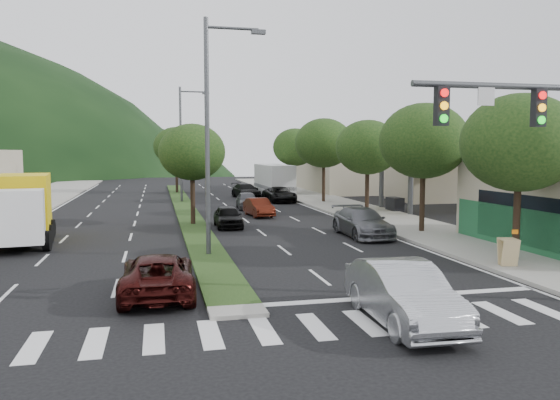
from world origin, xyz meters
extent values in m
plane|color=black|center=(0.00, 0.00, 0.00)|extent=(160.00, 160.00, 0.00)
cube|color=gray|center=(12.50, 25.00, 0.07)|extent=(5.00, 90.00, 0.15)
cube|color=#1A3413|center=(0.00, 28.00, 0.06)|extent=(1.60, 56.00, 0.12)
cube|color=silver|center=(0.00, -2.00, 0.01)|extent=(19.00, 2.20, 0.01)
cylinder|color=#47494C|center=(7.60, -1.50, 6.30)|extent=(6.00, 0.18, 0.18)
cube|color=black|center=(8.40, -1.65, 5.70)|extent=(0.35, 0.25, 1.05)
cube|color=black|center=(5.40, -1.65, 5.70)|extent=(0.35, 0.25, 1.05)
cube|color=silver|center=(19.00, 22.00, 5.00)|extent=(12.00, 8.00, 0.50)
cube|color=yellow|center=(19.00, 22.00, 4.65)|extent=(12.20, 8.20, 0.50)
cylinder|color=#47494C|center=(15.00, 19.50, 2.30)|extent=(0.36, 0.36, 4.60)
cylinder|color=#47494C|center=(23.00, 19.50, 2.30)|extent=(0.36, 0.36, 4.60)
cylinder|color=#47494C|center=(15.00, 24.50, 2.30)|extent=(0.36, 0.36, 4.60)
cylinder|color=#47494C|center=(23.00, 24.50, 2.30)|extent=(0.36, 0.36, 4.60)
cube|color=black|center=(15.00, 22.00, 0.55)|extent=(0.80, 1.60, 1.10)
cube|color=black|center=(23.00, 22.00, 0.55)|extent=(0.80, 1.60, 1.10)
cube|color=#B4A88F|center=(19.50, 44.00, 2.60)|extent=(10.00, 16.00, 5.20)
cylinder|color=black|center=(12.00, 4.00, 1.97)|extent=(0.28, 0.28, 3.64)
ellipsoid|color=black|center=(12.00, 4.00, 4.83)|extent=(4.60, 4.60, 3.91)
cylinder|color=black|center=(12.00, 12.00, 2.05)|extent=(0.28, 0.28, 3.81)
ellipsoid|color=black|center=(12.00, 12.00, 5.05)|extent=(4.80, 4.80, 4.08)
cylinder|color=black|center=(12.00, 20.00, 1.94)|extent=(0.28, 0.28, 3.58)
ellipsoid|color=black|center=(12.00, 20.00, 4.76)|extent=(4.40, 4.40, 3.74)
cylinder|color=black|center=(12.00, 30.00, 2.11)|extent=(0.28, 0.28, 3.92)
ellipsoid|color=black|center=(12.00, 30.00, 5.19)|extent=(5.00, 5.00, 4.25)
cylinder|color=black|center=(12.00, 40.00, 2.00)|extent=(0.28, 0.28, 3.70)
ellipsoid|color=black|center=(12.00, 40.00, 4.90)|extent=(4.60, 4.60, 3.91)
cylinder|color=black|center=(0.00, 18.00, 1.80)|extent=(0.28, 0.28, 3.36)
ellipsoid|color=black|center=(0.00, 18.00, 4.44)|extent=(4.00, 4.00, 3.40)
cylinder|color=black|center=(0.00, 44.00, 2.02)|extent=(0.28, 0.28, 3.81)
ellipsoid|color=black|center=(0.00, 44.00, 5.02)|extent=(4.80, 4.80, 4.08)
cylinder|color=#47494C|center=(0.00, 8.00, 5.00)|extent=(0.20, 0.20, 10.00)
cylinder|color=#47494C|center=(1.10, 8.00, 9.60)|extent=(2.20, 0.12, 0.12)
cube|color=#47494C|center=(2.20, 8.00, 9.50)|extent=(0.60, 0.25, 0.18)
cylinder|color=#47494C|center=(0.00, 33.00, 5.00)|extent=(0.20, 0.20, 10.00)
cylinder|color=#47494C|center=(1.10, 33.00, 9.60)|extent=(2.20, 0.12, 0.12)
cube|color=#47494C|center=(2.20, 33.00, 9.50)|extent=(0.60, 0.25, 0.18)
imported|color=#A4A6AB|center=(4.10, -2.26, 0.80)|extent=(1.84, 4.89, 1.59)
imported|color=black|center=(-2.14, 2.00, 0.66)|extent=(2.28, 4.79, 1.32)
imported|color=black|center=(1.96, 16.75, 0.64)|extent=(1.55, 3.76, 1.28)
imported|color=#55565B|center=(8.45, 11.75, 0.75)|extent=(2.13, 5.17, 1.50)
imported|color=#4B170C|center=(4.75, 21.75, 0.62)|extent=(1.69, 3.89, 1.24)
imported|color=black|center=(8.49, 31.75, 0.67)|extent=(2.44, 4.93, 1.34)
imported|color=#444449|center=(4.76, 26.75, 0.67)|extent=(1.83, 4.02, 1.34)
imported|color=black|center=(6.28, 36.75, 0.69)|extent=(2.53, 4.94, 1.37)
cube|color=white|center=(-8.11, 10.34, 1.64)|extent=(2.44, 1.92, 2.36)
cube|color=#DDBB0B|center=(-8.60, 14.10, 1.74)|extent=(2.90, 4.58, 3.18)
cube|color=black|center=(-8.49, 13.29, 0.46)|extent=(2.81, 6.17, 0.31)
cylinder|color=black|center=(-6.99, 10.92, 0.46)|extent=(0.43, 0.96, 0.92)
cylinder|color=black|center=(-7.28, 13.14, 0.46)|extent=(0.43, 0.96, 0.92)
cylinder|color=black|center=(-7.55, 15.15, 0.46)|extent=(0.43, 0.96, 0.92)
cylinder|color=black|center=(-9.89, 14.84, 0.46)|extent=(0.43, 0.96, 0.92)
cube|color=beige|center=(8.96, 36.36, 1.80)|extent=(2.37, 8.32, 2.77)
cube|color=slate|center=(8.96, 36.36, 1.11)|extent=(2.43, 8.32, 0.32)
cylinder|color=black|center=(7.78, 39.67, 0.42)|extent=(0.33, 0.83, 0.83)
cylinder|color=black|center=(10.09, 39.69, 0.42)|extent=(0.33, 0.83, 0.83)
cylinder|color=black|center=(7.79, 38.68, 0.42)|extent=(0.33, 0.83, 0.83)
cylinder|color=black|center=(10.09, 38.69, 0.42)|extent=(0.33, 0.83, 0.83)
cylinder|color=black|center=(7.83, 33.36, 0.42)|extent=(0.33, 0.83, 0.83)
cylinder|color=black|center=(10.13, 33.38, 0.42)|extent=(0.33, 0.83, 0.83)
cube|color=tan|center=(10.81, 2.65, 0.67)|extent=(0.67, 0.39, 1.03)
cube|color=tan|center=(10.91, 3.10, 0.67)|extent=(0.67, 0.39, 1.03)
cube|color=tan|center=(10.86, 2.87, 1.16)|extent=(0.72, 0.63, 0.04)
cube|color=orange|center=(10.93, 2.60, 1.49)|extent=(0.23, 0.07, 0.17)
camera|label=1|loc=(-2.11, -15.13, 4.50)|focal=35.00mm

